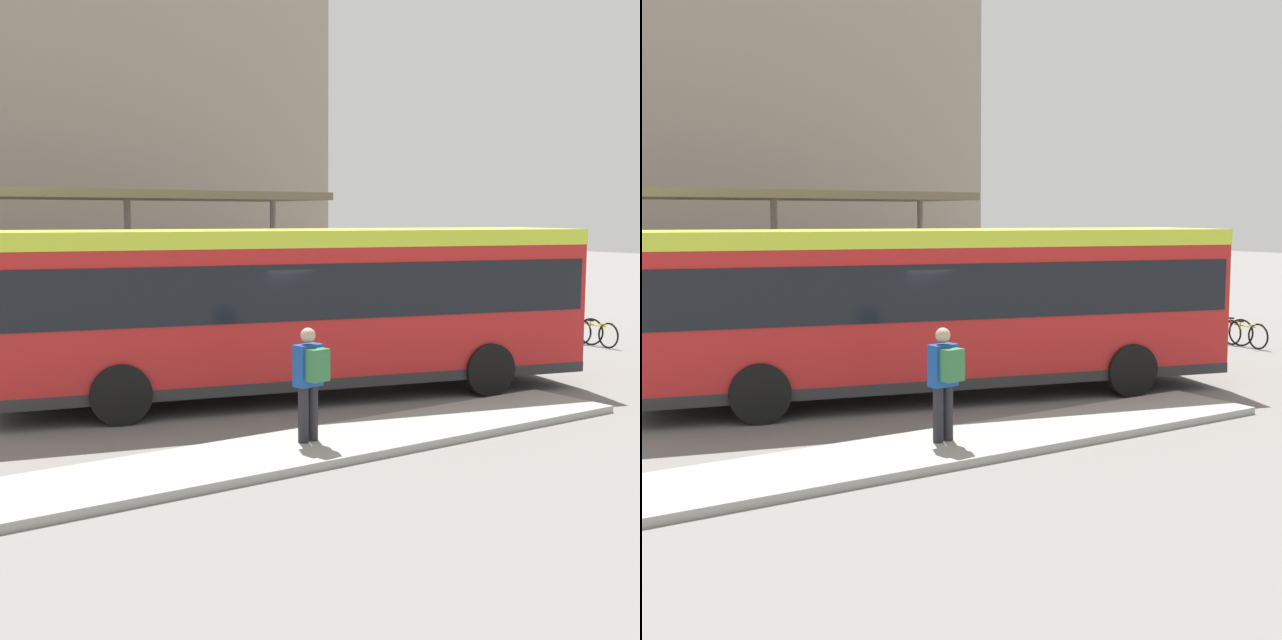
{
  "view_description": "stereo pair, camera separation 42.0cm",
  "coord_description": "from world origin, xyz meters",
  "views": [
    {
      "loc": [
        -9.2,
        -14.0,
        3.45
      ],
      "look_at": [
        0.56,
        0.0,
        1.43
      ],
      "focal_mm": 50.0,
      "sensor_mm": 36.0,
      "label": 1
    },
    {
      "loc": [
        -8.85,
        -14.24,
        3.45
      ],
      "look_at": [
        0.56,
        0.0,
        1.43
      ],
      "focal_mm": 50.0,
      "sensor_mm": 36.0,
      "label": 2
    }
  ],
  "objects": [
    {
      "name": "bicycle_yellow",
      "position": [
        10.07,
        0.95,
        0.35
      ],
      "size": [
        0.48,
        1.59,
        0.69
      ],
      "rotation": [
        0.0,
        0.0,
        -1.65
      ],
      "color": "black",
      "rests_on": "ground_plane"
    },
    {
      "name": "city_bus",
      "position": [
        0.01,
        -0.0,
        1.85
      ],
      "size": [
        11.49,
        5.35,
        3.17
      ],
      "rotation": [
        0.0,
        0.0,
        -0.26
      ],
      "color": "red",
      "rests_on": "ground_plane"
    },
    {
      "name": "potted_planter_far_side",
      "position": [
        -0.63,
        1.96,
        0.58
      ],
      "size": [
        0.73,
        0.73,
        1.11
      ],
      "color": "slate",
      "rests_on": "ground_plane"
    },
    {
      "name": "pedestrian_waiting",
      "position": [
        -1.99,
        -3.4,
        1.09
      ],
      "size": [
        0.44,
        0.47,
        1.69
      ],
      "rotation": [
        0.0,
        0.0,
        1.7
      ],
      "color": "#232328",
      "rests_on": "curb_island"
    },
    {
      "name": "station_shelter",
      "position": [
        -1.25,
        4.96,
        3.78
      ],
      "size": [
        9.05,
        3.25,
        3.97
      ],
      "color": "#706656",
      "rests_on": "ground_plane"
    },
    {
      "name": "potted_planter_near_shelter",
      "position": [
        1.18,
        2.42,
        0.69
      ],
      "size": [
        0.99,
        0.99,
        1.36
      ],
      "color": "slate",
      "rests_on": "ground_plane"
    },
    {
      "name": "ground_plane",
      "position": [
        0.0,
        0.0,
        0.0
      ],
      "size": [
        120.0,
        120.0,
        0.0
      ],
      "primitive_type": "plane",
      "color": "slate"
    },
    {
      "name": "curb_island",
      "position": [
        -1.62,
        -3.49,
        0.06
      ],
      "size": [
        10.79,
        1.8,
        0.12
      ],
      "color": "#9E9E99",
      "rests_on": "ground_plane"
    },
    {
      "name": "bicycle_red",
      "position": [
        10.06,
        1.61,
        0.37
      ],
      "size": [
        0.48,
        1.7,
        0.74
      ],
      "rotation": [
        0.0,
        0.0,
        1.72
      ],
      "color": "black",
      "rests_on": "ground_plane"
    }
  ]
}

